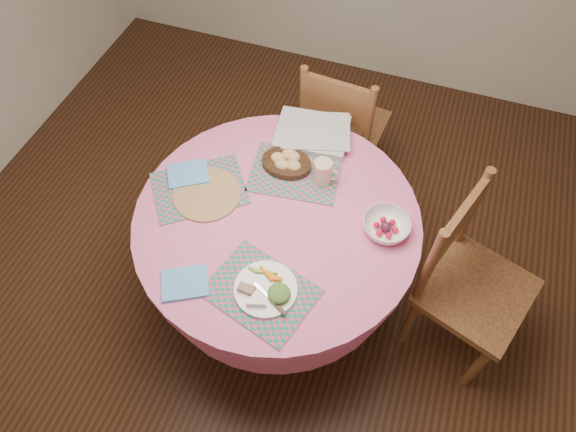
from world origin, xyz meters
name	(u,v)px	position (x,y,z in m)	size (l,w,h in m)	color
ground	(279,295)	(0.00, 0.00, 0.00)	(4.00, 4.00, 0.00)	#331C0F
room_envelope	(271,16)	(0.00, 0.00, 1.71)	(4.01, 4.01, 2.71)	silver
dining_table	(278,241)	(0.00, 0.00, 0.56)	(1.24, 1.24, 0.75)	pink
chair_right	(467,280)	(0.86, 0.11, 0.52)	(0.57, 0.58, 1.00)	brown
chair_back	(341,127)	(0.06, 0.86, 0.49)	(0.47, 0.45, 0.94)	brown
placemat_front	(261,292)	(0.06, -0.36, 0.75)	(0.40, 0.30, 0.01)	#167E64
placemat_left	(199,188)	(-0.38, 0.03, 0.75)	(0.40, 0.30, 0.01)	#167E64
placemat_back	(295,173)	(0.00, 0.26, 0.75)	(0.40, 0.30, 0.01)	#167E64
wicker_trivet	(207,194)	(-0.33, 0.01, 0.76)	(0.30, 0.30, 0.01)	#AA7F49
napkin_near	(185,283)	(-0.23, -0.42, 0.76)	(0.18, 0.14, 0.01)	#589BE2
napkin_far	(188,174)	(-0.46, 0.08, 0.76)	(0.18, 0.14, 0.01)	#589BE2
dinner_plate	(267,290)	(0.09, -0.35, 0.77)	(0.25, 0.25, 0.05)	white
bread_bowl	(287,162)	(-0.05, 0.28, 0.79)	(0.23, 0.23, 0.08)	black
latte_mug	(323,172)	(0.13, 0.25, 0.82)	(0.12, 0.08, 0.12)	#D1B78F
fruit_bowl	(386,227)	(0.45, 0.08, 0.78)	(0.21, 0.21, 0.06)	white
newspaper_stack	(313,132)	(0.00, 0.50, 0.78)	(0.39, 0.33, 0.04)	silver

